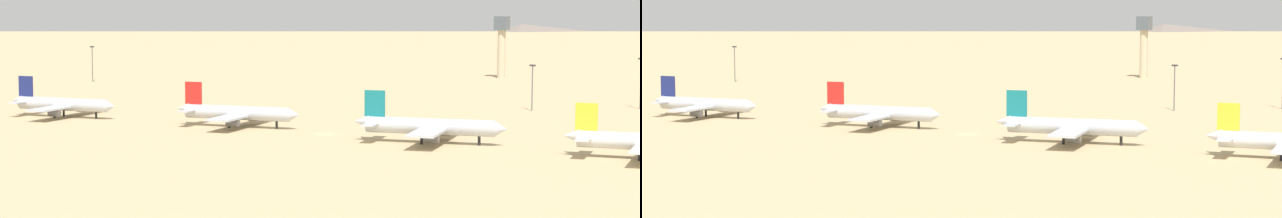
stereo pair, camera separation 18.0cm
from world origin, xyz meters
The scene contains 7 objects.
ground centered at (0.00, 0.00, 0.00)m, with size 4000.00×4000.00×0.00m, color tan.
parked_jet_navy_2 centered at (-81.77, -0.54, 3.66)m, with size 33.86×28.59×11.18m.
parked_jet_red_3 centered at (-26.62, 1.82, 3.74)m, with size 34.52×29.24×11.40m.
parked_jet_teal_4 centered at (28.97, -4.64, 3.91)m, with size 36.03×30.68×11.92m.
control_tower centered at (-18.76, 194.12, 15.06)m, with size 5.20×5.20×24.95m.
light_pole_west centered at (29.35, 75.97, 7.98)m, with size 1.80×0.50×13.60m.
light_pole_east centered at (-154.22, 103.73, 8.09)m, with size 1.80×0.50×13.82m.
Camera 2 is at (124.88, -245.23, 34.66)m, focal length 63.50 mm.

